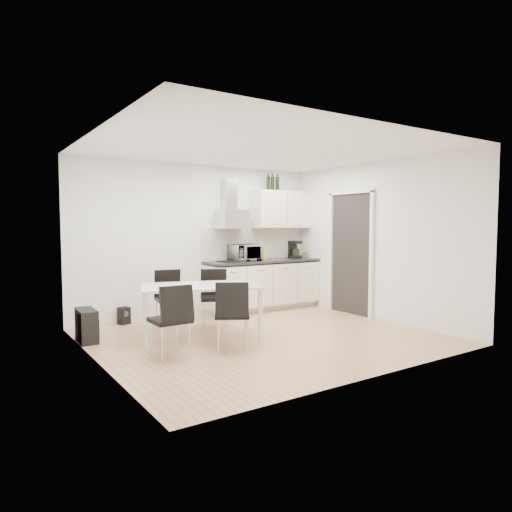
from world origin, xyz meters
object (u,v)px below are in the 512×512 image
(chair_near_left, at_px, (170,321))
(guitar_amp, at_px, (87,325))
(chair_far_right, at_px, (215,299))
(dining_table, at_px, (201,290))
(chair_near_right, at_px, (232,315))
(kitchenette, at_px, (264,265))
(floor_speaker, at_px, (124,316))
(chair_far_left, at_px, (171,300))

(chair_near_left, height_order, guitar_amp, chair_near_left)
(chair_far_right, bearing_deg, dining_table, 71.87)
(dining_table, relative_size, chair_near_right, 2.01)
(kitchenette, height_order, dining_table, kitchenette)
(guitar_amp, height_order, floor_speaker, guitar_amp)
(chair_far_left, bearing_deg, dining_table, 104.77)
(chair_far_left, xyz_separation_m, floor_speaker, (-0.50, 0.68, -0.31))
(floor_speaker, bearing_deg, dining_table, -82.85)
(chair_near_left, relative_size, floor_speaker, 3.28)
(chair_far_right, bearing_deg, chair_far_left, -1.48)
(chair_near_left, relative_size, guitar_amp, 1.65)
(chair_near_left, distance_m, guitar_amp, 1.48)
(chair_near_left, xyz_separation_m, floor_speaker, (0.11, 2.10, -0.31))
(kitchenette, xyz_separation_m, floor_speaker, (-2.57, 0.17, -0.70))
(dining_table, height_order, guitar_amp, dining_table)
(chair_far_left, xyz_separation_m, chair_near_left, (-0.61, -1.41, 0.00))
(guitar_amp, xyz_separation_m, floor_speaker, (0.75, 0.78, -0.09))
(kitchenette, relative_size, guitar_amp, 4.72)
(kitchenette, bearing_deg, guitar_amp, -169.54)
(chair_far_right, relative_size, guitar_amp, 1.65)
(kitchenette, bearing_deg, chair_near_left, -144.12)
(chair_far_right, bearing_deg, kitchenette, -126.50)
(chair_far_left, height_order, chair_far_right, same)
(kitchenette, distance_m, floor_speaker, 2.66)
(chair_far_left, distance_m, guitar_amp, 1.27)
(dining_table, relative_size, guitar_amp, 3.32)
(kitchenette, height_order, chair_near_left, kitchenette)
(dining_table, distance_m, chair_far_right, 0.79)
(chair_near_right, bearing_deg, floor_speaker, 136.92)
(kitchenette, relative_size, chair_far_right, 2.86)
(dining_table, height_order, chair_near_right, chair_near_right)
(chair_near_right, distance_m, guitar_amp, 2.03)
(kitchenette, relative_size, chair_near_left, 2.86)
(dining_table, relative_size, chair_far_right, 2.01)
(floor_speaker, bearing_deg, chair_near_left, -106.57)
(chair_far_right, distance_m, guitar_amp, 1.86)
(chair_far_right, bearing_deg, chair_near_right, 95.75)
(chair_far_right, height_order, floor_speaker, chair_far_right)
(dining_table, height_order, chair_near_left, chair_near_left)
(chair_far_left, height_order, chair_near_right, same)
(dining_table, bearing_deg, floor_speaker, 129.64)
(chair_far_left, distance_m, floor_speaker, 0.90)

